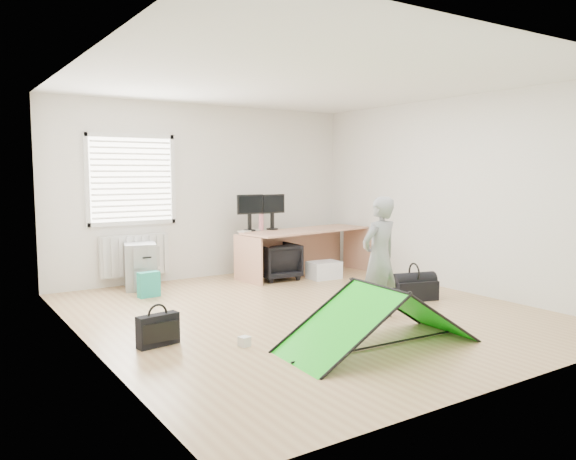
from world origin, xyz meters
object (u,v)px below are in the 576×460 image
laptop_bag (158,330)px  storage_crate (324,270)px  filing_cabinet (140,266)px  desk (307,253)px  person (379,258)px  office_chair (277,261)px  duffel_bag (414,290)px  kite (378,317)px  thermos (261,222)px  monitor_left (250,218)px  monitor_right (272,217)px

laptop_bag → storage_crate: bearing=19.9°
filing_cabinet → desk: bearing=4.3°
filing_cabinet → person: size_ratio=0.47×
office_chair → duffel_bag: office_chair is taller
office_chair → person: size_ratio=0.45×
kite → laptop_bag: (-1.74, 1.19, -0.14)m
thermos → person: bearing=-92.9°
desk → person: size_ratio=1.57×
kite → office_chair: bearing=76.8°
office_chair → monitor_left: bearing=-39.6°
filing_cabinet → office_chair: size_ratio=1.06×
filing_cabinet → laptop_bag: bearing=-89.8°
desk → person: person is taller
desk → monitor_right: 0.80m
kite → person: bearing=50.4°
monitor_left → kite: (-0.67, -3.69, -0.66)m
monitor_left → duffel_bag: bearing=-64.1°
desk → storage_crate: (0.08, -0.35, -0.24)m
filing_cabinet → monitor_right: (2.09, -0.20, 0.62)m
storage_crate → office_chair: bearing=151.3°
laptop_bag → kite: bearing=-43.2°
monitor_right → duffel_bag: bearing=-78.7°
thermos → duffel_bag: 2.71m
thermos → storage_crate: thermos is taller
thermos → kite: size_ratio=0.14×
monitor_left → person: (0.07, -2.88, -0.26)m
person → laptop_bag: 2.57m
storage_crate → duffel_bag: size_ratio=0.83×
monitor_right → storage_crate: size_ratio=0.89×
desk → monitor_left: (-0.88, 0.30, 0.58)m
monitor_left → thermos: (0.21, 0.01, -0.07)m
office_chair → laptop_bag: bearing=43.1°
office_chair → person: bearing=88.7°
filing_cabinet → office_chair: filing_cabinet is taller
duffel_bag → monitor_right: bearing=119.6°
monitor_left → monitor_right: monitor_left is taller
office_chair → filing_cabinet: bearing=-9.8°
desk → monitor_right: bearing=138.5°
monitor_right → duffel_bag: size_ratio=0.74×
storage_crate → monitor_right: bearing=129.9°
desk → person: (-0.81, -2.58, 0.32)m
filing_cabinet → office_chair: bearing=1.4°
person → laptop_bag: person is taller
thermos → kite: (-0.89, -3.70, -0.58)m
kite → storage_crate: size_ratio=3.97×
filing_cabinet → kite: filing_cabinet is taller
office_chair → person: 2.63m
filing_cabinet → kite: (1.01, -3.88, -0.03)m
office_chair → laptop_bag: size_ratio=1.51×
person → kite: (-0.74, -0.80, -0.40)m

